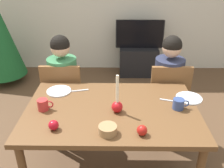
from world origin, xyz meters
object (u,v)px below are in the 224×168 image
at_px(mug_right, 179,104).
at_px(apple_by_left_plate, 142,130).
at_px(person_right_child, 167,90).
at_px(tv, 140,34).
at_px(dining_table, 112,117).
at_px(tv_stand, 138,61).
at_px(person_left_child, 64,90).
at_px(bowl_walnuts, 108,130).
at_px(plate_right, 189,98).
at_px(apple_near_candle, 54,125).
at_px(candle_centerpiece, 117,105).
at_px(chair_right, 167,97).
at_px(plate_left, 59,91).
at_px(chair_left, 64,96).
at_px(mug_left, 43,105).

bearing_deg(mug_right, apple_by_left_plate, -134.23).
height_order(person_right_child, tv, person_right_child).
distance_m(dining_table, tv_stand, 2.38).
height_order(person_left_child, bowl_walnuts, person_left_child).
xyz_separation_m(plate_right, apple_near_candle, (-1.08, -0.44, 0.03)).
distance_m(dining_table, tv, 2.34).
bearing_deg(tv, plate_right, -83.61).
height_order(tv_stand, candle_centerpiece, candle_centerpiece).
relative_size(dining_table, person_left_child, 1.19).
height_order(chair_right, tv, tv).
height_order(plate_left, bowl_walnuts, bowl_walnuts).
distance_m(person_left_child, candle_centerpiece, 0.92).
xyz_separation_m(tv_stand, apple_by_left_plate, (-0.22, -2.63, 0.55)).
bearing_deg(chair_right, plate_left, -162.68).
xyz_separation_m(chair_right, bowl_walnuts, (-0.61, -0.92, 0.27)).
bearing_deg(bowl_walnuts, mug_right, 29.90).
bearing_deg(chair_left, dining_table, -49.51).
xyz_separation_m(chair_right, mug_left, (-1.13, -0.63, 0.28)).
bearing_deg(mug_right, chair_right, 85.74).
relative_size(plate_left, apple_near_candle, 2.98).
bearing_deg(plate_right, mug_right, -129.06).
relative_size(dining_table, plate_right, 6.24).
bearing_deg(mug_left, candle_centerpiece, -2.08).
xyz_separation_m(dining_table, tv_stand, (0.43, 2.30, -0.43)).
bearing_deg(tv, person_left_child, -119.71).
height_order(plate_left, plate_right, same).
height_order(candle_centerpiece, apple_by_left_plate, candle_centerpiece).
bearing_deg(plate_left, bowl_walnuts, -51.96).
height_order(dining_table, plate_right, plate_right).
bearing_deg(dining_table, plate_right, 13.82).
bearing_deg(dining_table, apple_near_candle, -145.62).
bearing_deg(apple_near_candle, apple_by_left_plate, -4.63).
height_order(person_right_child, bowl_walnuts, person_right_child).
bearing_deg(apple_by_left_plate, chair_right, 68.35).
relative_size(dining_table, bowl_walnuts, 10.77).
height_order(tv_stand, apple_by_left_plate, apple_by_left_plate).
xyz_separation_m(tv, mug_left, (-0.97, -2.33, 0.09)).
distance_m(person_left_child, bowl_walnuts, 1.10).
height_order(person_right_child, tv_stand, person_right_child).
bearing_deg(person_left_child, person_right_child, 0.00).
xyz_separation_m(dining_table, chair_left, (-0.52, 0.61, -0.15)).
height_order(person_left_child, tv_stand, person_left_child).
relative_size(tv_stand, tv, 0.81).
height_order(chair_right, bowl_walnuts, chair_right).
height_order(chair_right, person_right_child, person_right_child).
distance_m(plate_left, bowl_walnuts, 0.75).
xyz_separation_m(mug_right, bowl_walnuts, (-0.56, -0.32, -0.01)).
xyz_separation_m(tv_stand, candle_centerpiece, (-0.39, -2.35, 0.58)).
distance_m(mug_left, apple_near_candle, 0.29).
bearing_deg(dining_table, mug_right, 0.71).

